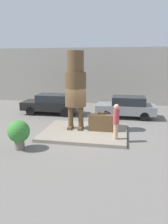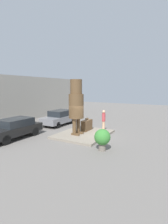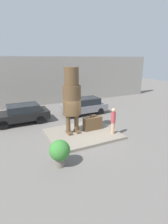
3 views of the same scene
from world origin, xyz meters
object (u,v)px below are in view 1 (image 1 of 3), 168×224
tourist (116,120)px  planter_pot (19,132)px  parked_car_grey (126,107)px  parked_car_black (52,103)px  giant_suitcase (101,123)px  statue_figure (75,84)px

tourist → planter_pot: tourist is taller
parked_car_grey → planter_pot: size_ratio=3.06×
parked_car_black → planter_pot: 7.07m
giant_suitcase → tourist: tourist is taller
statue_figure → parked_car_grey: bearing=53.3°
statue_figure → tourist: bearing=-30.2°
tourist → planter_pot: bearing=-158.1°
giant_suitcase → planter_pot: (-3.43, -2.95, 0.17)m
tourist → parked_car_black: bearing=134.2°
planter_pot → tourist: bearing=21.9°
planter_pot → parked_car_grey: bearing=55.2°
tourist → parked_car_black: size_ratio=0.41×
parked_car_black → parked_car_grey: bearing=179.1°
parked_car_black → parked_car_grey: (5.64, -0.09, -0.02)m
giant_suitcase → tourist: 1.58m
statue_figure → planter_pot: 4.14m
parked_car_black → planter_pot: parked_car_black is taller
parked_car_black → planter_pot: size_ratio=3.19×
statue_figure → tourist: statue_figure is taller
giant_suitcase → tourist: (0.88, -1.22, 0.51)m
parked_car_grey → planter_pot: bearing=55.2°
giant_suitcase → parked_car_grey: 4.22m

